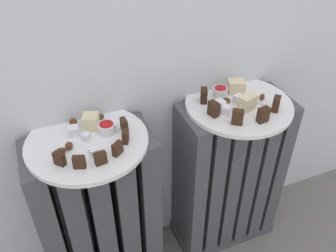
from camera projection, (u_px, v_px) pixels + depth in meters
radiator_left at (100, 217)px, 1.07m from camera, size 0.35×0.16×0.56m
radiator_right at (228, 177)px, 1.20m from camera, size 0.35×0.16×0.56m
plate_left at (87, 142)px, 0.89m from camera, size 0.30×0.30×0.01m
plate_right at (239, 104)px, 1.02m from camera, size 0.30×0.30×0.01m
dark_cake_slice_left_0 at (59, 159)px, 0.81m from camera, size 0.03×0.03×0.03m
dark_cake_slice_left_1 at (79, 162)px, 0.80m from camera, size 0.03×0.02×0.03m
dark_cake_slice_left_2 at (101, 158)px, 0.81m from camera, size 0.03×0.02×0.03m
dark_cake_slice_left_3 at (117, 149)px, 0.84m from camera, size 0.03×0.03×0.03m
dark_cake_slice_left_4 at (126, 136)px, 0.87m from camera, size 0.02×0.03×0.03m
dark_cake_slice_left_5 at (124, 125)px, 0.91m from camera, size 0.01×0.03×0.03m
marble_cake_slice_left_0 at (91, 121)px, 0.92m from camera, size 0.05×0.05×0.04m
turkish_delight_left_0 at (94, 152)px, 0.84m from camera, size 0.02×0.02×0.02m
turkish_delight_left_1 at (86, 137)px, 0.88m from camera, size 0.03×0.03×0.02m
turkish_delight_left_2 at (74, 131)px, 0.90m from camera, size 0.03×0.03×0.02m
medjool_date_left_0 at (99, 117)px, 0.95m from camera, size 0.03×0.02×0.01m
medjool_date_left_1 at (73, 122)px, 0.93m from camera, size 0.02×0.03×0.02m
medjool_date_left_2 at (60, 151)px, 0.84m from camera, size 0.03×0.02×0.02m
medjool_date_left_3 at (69, 146)px, 0.86m from camera, size 0.02×0.03×0.02m
jam_bowl_left at (107, 128)px, 0.90m from camera, size 0.04×0.04×0.03m
dark_cake_slice_right_0 at (204, 96)px, 1.01m from camera, size 0.03×0.03×0.04m
dark_cake_slice_right_1 at (214, 109)px, 0.96m from camera, size 0.03×0.03×0.04m
dark_cake_slice_right_2 at (238, 117)px, 0.93m from camera, size 0.03×0.03×0.04m
dark_cake_slice_right_3 at (263, 115)px, 0.94m from camera, size 0.03×0.02×0.04m
dark_cake_slice_right_4 at (276, 104)px, 0.98m from camera, size 0.03×0.03×0.04m
marble_cake_slice_right_0 at (236, 87)px, 1.05m from camera, size 0.06×0.05×0.04m
marble_cake_slice_right_1 at (247, 103)px, 0.98m from camera, size 0.05×0.04×0.04m
turkish_delight_right_0 at (226, 110)px, 0.97m from camera, size 0.03×0.03×0.02m
turkish_delight_right_1 at (239, 99)px, 1.01m from camera, size 0.03×0.03×0.02m
turkish_delight_right_2 at (220, 105)px, 0.99m from camera, size 0.03×0.03×0.03m
medjool_date_right_0 at (262, 97)px, 1.03m from camera, size 0.03×0.03×0.01m
medjool_date_right_1 at (226, 101)px, 1.01m from camera, size 0.03×0.02×0.01m
jam_bowl_right at (220, 91)px, 1.04m from camera, size 0.04×0.04×0.03m
fork at (257, 102)px, 1.02m from camera, size 0.06×0.09×0.00m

